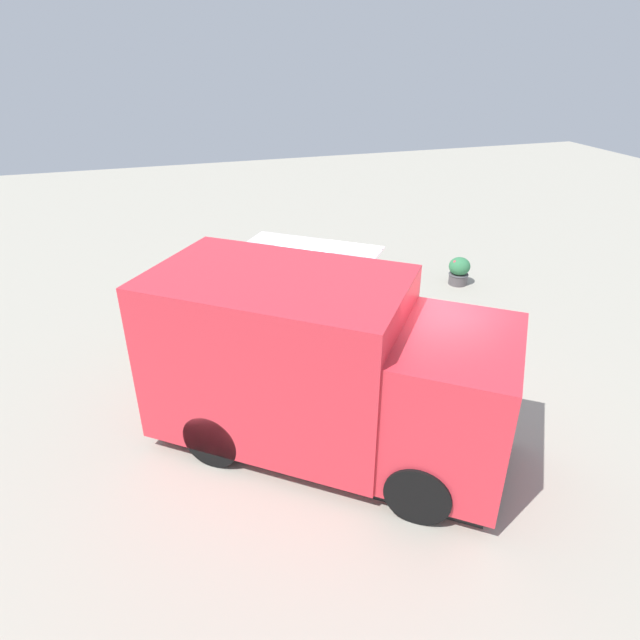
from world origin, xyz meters
TOP-DOWN VIEW (x-y plane):
  - ground_plane at (0.00, 0.00)m, footprint 40.00×40.00m
  - food_truck at (0.38, -1.04)m, footprint 4.63×5.06m
  - person_customer at (-3.23, 1.28)m, footprint 0.80×0.54m
  - planter_flowering_near at (-2.95, -3.20)m, footprint 0.44×0.44m
  - planter_flowering_far at (-4.10, 3.78)m, footprint 0.50×0.50m

SIDE VIEW (x-z plane):
  - ground_plane at x=0.00m, z-range 0.00..0.00m
  - planter_flowering_near at x=-2.95m, z-range 0.02..0.62m
  - person_customer at x=-3.23m, z-range -0.10..0.75m
  - planter_flowering_far at x=-4.10m, z-range 0.01..0.68m
  - food_truck at x=0.38m, z-range -0.05..2.47m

